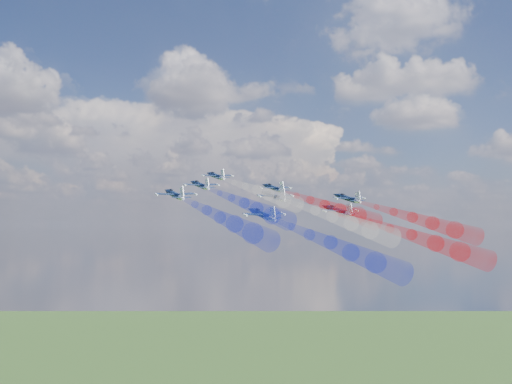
# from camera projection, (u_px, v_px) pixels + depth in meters

# --- Properties ---
(jet_lead) EXTENTS (14.12, 14.75, 5.77)m
(jet_lead) POSITION_uv_depth(u_px,v_px,m) (216.00, 176.00, 154.53)
(jet_lead) COLOR black
(trail_lead) EXTENTS (23.35, 30.28, 11.55)m
(trail_lead) POSITION_uv_depth(u_px,v_px,m) (257.00, 190.00, 135.42)
(trail_lead) COLOR white
(jet_inner_left) EXTENTS (14.12, 14.75, 5.77)m
(jet_inner_left) POSITION_uv_depth(u_px,v_px,m) (200.00, 185.00, 138.22)
(jet_inner_left) COLOR black
(trail_inner_left) EXTENTS (23.35, 30.28, 11.55)m
(trail_inner_left) POSITION_uv_depth(u_px,v_px,m) (244.00, 203.00, 119.11)
(trail_inner_left) COLOR #1928D7
(jet_inner_right) EXTENTS (14.12, 14.75, 5.77)m
(jet_inner_right) POSITION_uv_depth(u_px,v_px,m) (274.00, 188.00, 148.60)
(jet_inner_right) COLOR black
(trail_inner_right) EXTENTS (23.35, 30.28, 11.55)m
(trail_inner_right) POSITION_uv_depth(u_px,v_px,m) (325.00, 205.00, 129.49)
(trail_inner_right) COLOR red
(jet_outer_left) EXTENTS (14.12, 14.75, 5.77)m
(jet_outer_left) POSITION_uv_depth(u_px,v_px,m) (175.00, 195.00, 121.23)
(jet_outer_left) COLOR black
(trail_outer_left) EXTENTS (23.35, 30.28, 11.55)m
(trail_outer_left) POSITION_uv_depth(u_px,v_px,m) (221.00, 217.00, 102.12)
(trail_outer_left) COLOR #1928D7
(jet_center_third) EXTENTS (14.12, 14.75, 5.77)m
(jet_center_third) POSITION_uv_depth(u_px,v_px,m) (274.00, 196.00, 132.03)
(jet_center_third) COLOR black
(trail_center_third) EXTENTS (23.35, 30.28, 11.55)m
(trail_center_third) POSITION_uv_depth(u_px,v_px,m) (332.00, 217.00, 112.92)
(trail_center_third) COLOR white
(jet_outer_right) EXTENTS (14.12, 14.75, 5.77)m
(jet_outer_right) POSITION_uv_depth(u_px,v_px,m) (348.00, 198.00, 143.05)
(jet_outer_right) COLOR black
(trail_outer_right) EXTENTS (23.35, 30.28, 11.55)m
(trail_outer_right) POSITION_uv_depth(u_px,v_px,m) (412.00, 217.00, 123.94)
(trail_outer_right) COLOR red
(jet_rear_left) EXTENTS (14.12, 14.75, 5.77)m
(jet_rear_left) POSITION_uv_depth(u_px,v_px,m) (262.00, 215.00, 113.88)
(jet_rear_left) COLOR black
(trail_rear_left) EXTENTS (23.35, 30.28, 11.55)m
(trail_rear_left) POSITION_uv_depth(u_px,v_px,m) (330.00, 243.00, 94.77)
(trail_rear_left) COLOR #1928D7
(jet_rear_right) EXTENTS (14.12, 14.75, 5.77)m
(jet_rear_right) POSITION_uv_depth(u_px,v_px,m) (338.00, 211.00, 125.67)
(jet_rear_right) COLOR black
(trail_rear_right) EXTENTS (23.35, 30.28, 11.55)m
(trail_rear_right) POSITION_uv_depth(u_px,v_px,m) (411.00, 235.00, 106.56)
(trail_rear_right) COLOR red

